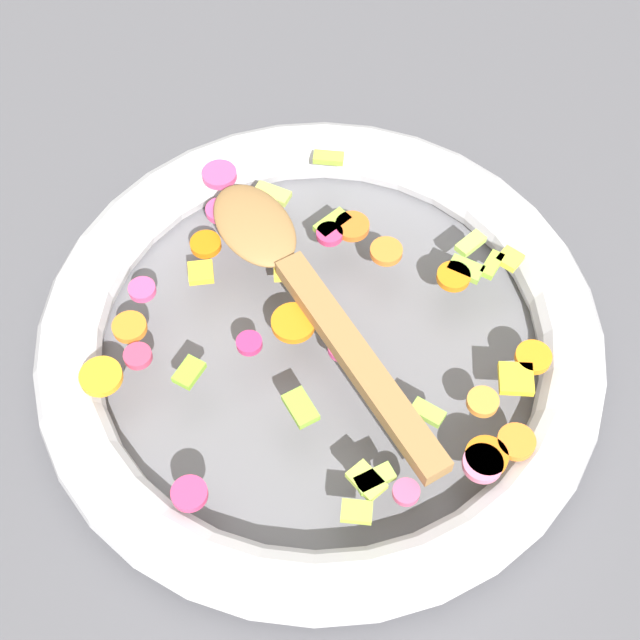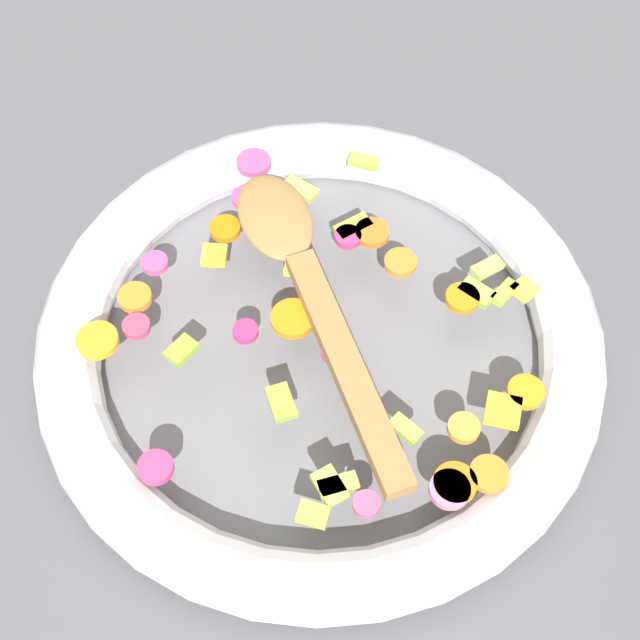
{
  "view_description": "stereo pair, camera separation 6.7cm",
  "coord_description": "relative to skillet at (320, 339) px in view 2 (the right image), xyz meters",
  "views": [
    {
      "loc": [
        0.3,
        -0.19,
        0.62
      ],
      "look_at": [
        0.0,
        0.0,
        0.05
      ],
      "focal_mm": 50.0,
      "sensor_mm": 36.0,
      "label": 1
    },
    {
      "loc": [
        0.33,
        -0.13,
        0.62
      ],
      "look_at": [
        0.0,
        0.0,
        0.05
      ],
      "focal_mm": 50.0,
      "sensor_mm": 36.0,
      "label": 2
    }
  ],
  "objects": [
    {
      "name": "wooden_spoon",
      "position": [
        -0.03,
        0.0,
        0.04
      ],
      "size": [
        0.29,
        0.06,
        0.01
      ],
      "color": "olive",
      "rests_on": "chopped_vegetables"
    },
    {
      "name": "chopped_vegetables",
      "position": [
        0.01,
        0.0,
        0.03
      ],
      "size": [
        0.36,
        0.35,
        0.01
      ],
      "color": "orange",
      "rests_on": "skillet"
    },
    {
      "name": "ground_plane",
      "position": [
        0.0,
        0.0,
        -0.02
      ],
      "size": [
        4.0,
        4.0,
        0.0
      ],
      "primitive_type": "plane",
      "color": "#4C4C51"
    },
    {
      "name": "skillet",
      "position": [
        0.0,
        0.0,
        0.0
      ],
      "size": [
        0.44,
        0.44,
        0.05
      ],
      "color": "slate",
      "rests_on": "ground_plane"
    }
  ]
}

